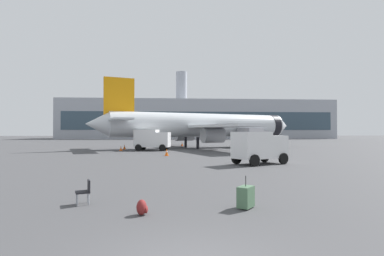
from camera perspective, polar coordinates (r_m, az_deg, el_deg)
airplane_at_gate at (r=49.76m, az=1.76°, el=0.49°), size 34.71×31.75×10.50m
service_truck at (r=43.02m, az=-7.48°, el=-2.04°), size 5.15×3.34×2.90m
fuel_truck at (r=52.20m, az=11.30°, el=-1.62°), size 6.06×5.80×3.20m
cargo_van at (r=25.12m, az=12.42°, el=-3.32°), size 4.83×3.87×2.60m
safety_cone_near at (r=33.33m, az=-4.75°, el=-4.53°), size 0.44×0.44×0.77m
safety_cone_mid at (r=56.52m, az=-1.87°, el=-2.96°), size 0.44×0.44×0.80m
safety_cone_far at (r=46.53m, az=-12.49°, el=-3.47°), size 0.44×0.44×0.72m
safety_cone_outer at (r=43.21m, az=-13.13°, el=-3.70°), size 0.44×0.44×0.69m
rolling_suitcase at (r=10.76m, az=9.99°, el=-12.51°), size 0.71×0.75×1.10m
traveller_backpack at (r=9.95m, az=-9.29°, el=-14.43°), size 0.36×0.40×0.48m
gate_chair at (r=11.81m, az=-19.34°, el=-10.89°), size 0.62×0.62×0.86m
terminal_building at (r=123.54m, az=0.93°, el=1.54°), size 104.24×23.98×26.80m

